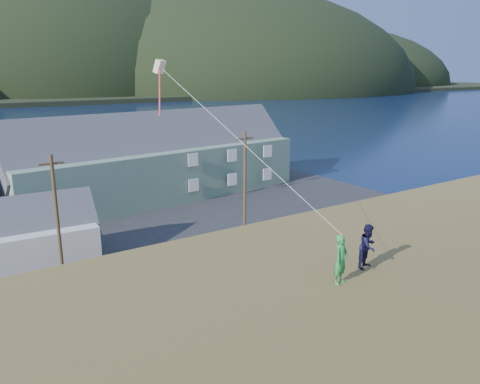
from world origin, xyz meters
The scene contains 11 objects.
ground centered at (0.00, 0.00, 0.00)m, with size 900.00×900.00×0.00m, color #0A1638.
grass_strip centered at (0.00, -2.00, 0.05)m, with size 110.00×8.00×0.10m, color #4C3D19.
waterfront_lot centered at (0.00, 17.00, 0.06)m, with size 72.00×36.00×0.12m, color #28282B.
far_hills centered at (35.59, 279.38, 2.00)m, with size 760.00×265.00×143.00m.
lodge centered at (13.16, 18.99, 4.56)m, with size 34.50×13.03×11.84m.
shed_white centered at (-2.31, 5.67, 2.51)m, with size 8.47×5.90×6.54m.
shed_palegreen_far centered at (-0.73, 25.22, 2.46)m, with size 10.14×6.62×6.39m.
utility_poles centered at (-0.81, 1.50, 4.57)m, with size 29.22×0.24×9.36m.
kite_flyer_green centered at (3.08, -19.42, 8.07)m, with size 0.63×0.42×1.74m, color green.
kite_flyer_navy centered at (4.88, -19.02, 8.03)m, with size 0.81×0.63×1.66m, color #131334.
kite_rig centered at (0.40, -11.42, 14.19)m, with size 1.95×4.48×10.32m.
Camera 1 is at (-7.91, -29.82, 14.29)m, focal length 35.00 mm.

